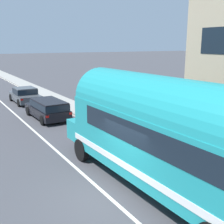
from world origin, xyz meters
TOP-DOWN VIEW (x-y plane):
  - ground_plane at (0.00, 0.00)m, footprint 300.00×300.00m
  - lane_markings at (1.67, 12.00)m, footprint 3.76×80.00m
  - sidewalk_slab at (4.64, 10.00)m, footprint 2.02×90.00m
  - painted_bus at (1.83, -1.07)m, footprint 2.75×11.80m
  - car_lead at (1.71, 11.37)m, footprint 2.04×4.58m
  - car_second at (1.82, 17.94)m, footprint 2.05×4.33m

SIDE VIEW (x-z plane):
  - ground_plane at x=0.00m, z-range 0.00..0.00m
  - lane_markings at x=1.67m, z-range 0.00..0.01m
  - sidewalk_slab at x=4.64m, z-range 0.00..0.15m
  - car_second at x=1.82m, z-range 0.04..1.41m
  - car_lead at x=1.71m, z-range 0.11..1.48m
  - painted_bus at x=1.83m, z-range 0.24..4.37m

